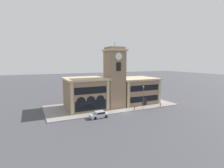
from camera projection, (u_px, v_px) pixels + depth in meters
The scene contains 9 objects.
ground_plane at pixel (124, 112), 42.87m from camera, with size 300.00×300.00×0.00m, color #424247.
sidewalk_kerb at pixel (111, 105), 49.56m from camera, with size 35.82×14.96×0.15m.
clock_tower at pixel (115, 78), 46.74m from camera, with size 5.29×5.29×17.39m.
town_hall_left_wing at pixel (85, 93), 46.36m from camera, with size 10.49×10.48×8.16m.
town_hall_right_wing at pixel (135, 90), 53.09m from camera, with size 12.01×10.48×7.58m.
parked_car_near at pixel (99, 114), 38.78m from camera, with size 4.28×2.00×1.46m.
street_lamp at pixel (143, 94), 45.30m from camera, with size 0.36×0.36×6.01m.
bollard at pixel (160, 104), 48.16m from camera, with size 0.18×0.18×1.06m.
fire_hydrant at pixel (134, 108), 44.54m from camera, with size 0.22×0.22×0.87m.
Camera 1 is at (-20.56, -36.32, 12.40)m, focal length 28.00 mm.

